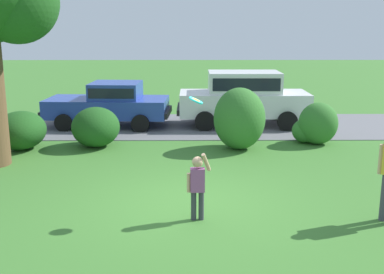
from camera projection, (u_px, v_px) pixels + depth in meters
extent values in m
plane|color=#3D752D|center=(188.00, 202.00, 9.67)|extent=(80.00, 80.00, 0.00)
cube|color=slate|center=(188.00, 126.00, 16.93)|extent=(28.00, 4.40, 0.02)
ellipsoid|color=#1E511C|center=(16.00, 1.00, 11.37)|extent=(2.05, 2.05, 2.05)
ellipsoid|color=#1E511C|center=(21.00, 130.00, 13.72)|extent=(1.42, 1.66, 1.10)
ellipsoid|color=#1E511C|center=(18.00, 135.00, 13.58)|extent=(1.02, 1.02, 0.91)
ellipsoid|color=#1E511C|center=(96.00, 127.00, 13.98)|extent=(1.40, 1.53, 1.17)
ellipsoid|color=#33702B|center=(239.00, 119.00, 13.63)|extent=(1.48, 1.46, 1.79)
ellipsoid|color=#33702B|center=(318.00, 123.00, 14.25)|extent=(1.18, 1.03, 1.27)
ellipsoid|color=#33702B|center=(305.00, 131.00, 14.49)|extent=(0.81, 0.81, 0.73)
cube|color=#28429E|center=(108.00, 107.00, 16.78)|extent=(4.29, 2.07, 0.64)
cube|color=#28429E|center=(116.00, 90.00, 16.63)|extent=(1.77, 1.71, 0.56)
cube|color=black|center=(116.00, 90.00, 16.63)|extent=(1.63, 1.72, 0.34)
cylinder|color=black|center=(64.00, 123.00, 16.02)|extent=(0.61, 0.25, 0.60)
cylinder|color=black|center=(79.00, 113.00, 17.85)|extent=(0.61, 0.25, 0.60)
cylinder|color=black|center=(140.00, 123.00, 15.90)|extent=(0.61, 0.25, 0.60)
cylinder|color=black|center=(148.00, 113.00, 17.72)|extent=(0.61, 0.25, 0.60)
cube|color=black|center=(48.00, 111.00, 16.92)|extent=(0.22, 1.75, 0.20)
cube|color=black|center=(168.00, 112.00, 16.72)|extent=(0.22, 1.75, 0.20)
cube|color=white|center=(243.00, 103.00, 16.86)|extent=(4.51, 1.87, 0.80)
cube|color=white|center=(244.00, 82.00, 16.68)|extent=(2.49, 1.64, 0.72)
cube|color=black|center=(244.00, 82.00, 16.68)|extent=(2.29, 1.65, 0.43)
cylinder|color=black|center=(205.00, 121.00, 16.05)|extent=(0.68, 0.22, 0.68)
cylinder|color=black|center=(204.00, 111.00, 17.88)|extent=(0.68, 0.22, 0.68)
cylinder|color=black|center=(287.00, 121.00, 16.05)|extent=(0.68, 0.22, 0.68)
cylinder|color=black|center=(278.00, 111.00, 17.88)|extent=(0.68, 0.22, 0.68)
cube|color=black|center=(179.00, 109.00, 16.90)|extent=(0.13, 1.75, 0.20)
cube|color=black|center=(308.00, 109.00, 16.91)|extent=(0.13, 1.75, 0.20)
cylinder|color=#383842|center=(194.00, 206.00, 8.75)|extent=(0.10, 0.10, 0.55)
cylinder|color=#383842|center=(201.00, 205.00, 8.76)|extent=(0.10, 0.10, 0.55)
cube|color=#994C8C|center=(197.00, 180.00, 8.64)|extent=(0.27, 0.17, 0.44)
sphere|color=tan|center=(198.00, 162.00, 8.56)|extent=(0.20, 0.20, 0.20)
cylinder|color=tan|center=(206.00, 162.00, 8.62)|extent=(0.20, 0.24, 0.39)
cylinder|color=tan|center=(189.00, 183.00, 8.64)|extent=(0.07, 0.07, 0.36)
cylinder|color=#1EB7B2|center=(196.00, 100.00, 8.65)|extent=(0.27, 0.28, 0.15)
cylinder|color=yellow|center=(196.00, 100.00, 8.65)|extent=(0.15, 0.15, 0.09)
cylinder|color=#3F3F4C|center=(384.00, 197.00, 8.69)|extent=(0.14, 0.14, 0.90)
cylinder|color=tan|center=(381.00, 159.00, 8.59)|extent=(0.09, 0.09, 0.55)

